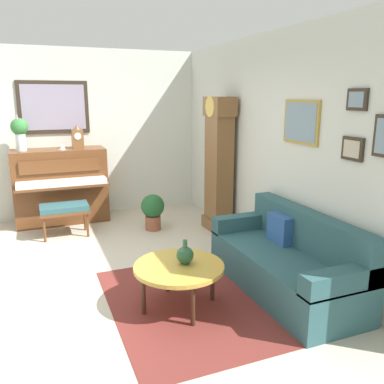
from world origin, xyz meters
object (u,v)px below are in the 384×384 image
(coffee_table, at_px, (179,268))
(flower_vase, at_px, (20,130))
(grandfather_clock, at_px, (219,168))
(mantel_clock, at_px, (77,138))
(couch, at_px, (288,262))
(piano_bench, at_px, (64,210))
(green_jug, at_px, (185,255))
(piano, at_px, (61,186))
(potted_plant, at_px, (153,210))
(teacup, at_px, (62,148))

(coffee_table, bearing_deg, flower_vase, -157.48)
(grandfather_clock, xyz_separation_m, mantel_clock, (-1.31, -1.90, 0.41))
(mantel_clock, bearing_deg, grandfather_clock, 55.53)
(grandfather_clock, distance_m, couch, 2.19)
(couch, bearing_deg, flower_vase, -142.79)
(piano_bench, xyz_separation_m, flower_vase, (-0.75, -0.51, 1.11))
(green_jug, bearing_deg, couch, 85.24)
(piano, xyz_separation_m, potted_plant, (0.95, 1.26, -0.29))
(piano_bench, relative_size, green_jug, 2.92)
(coffee_table, bearing_deg, green_jug, 102.02)
(piano_bench, bearing_deg, flower_vase, -145.80)
(piano, relative_size, flower_vase, 2.48)
(grandfather_clock, distance_m, mantel_clock, 2.34)
(mantel_clock, distance_m, green_jug, 3.45)
(mantel_clock, bearing_deg, piano, -90.40)
(grandfather_clock, relative_size, potted_plant, 3.62)
(piano_bench, height_order, teacup, teacup)
(piano, bearing_deg, potted_plant, 52.97)
(coffee_table, height_order, mantel_clock, mantel_clock)
(grandfather_clock, distance_m, potted_plant, 1.20)
(grandfather_clock, distance_m, green_jug, 2.42)
(couch, xyz_separation_m, green_jug, (-0.09, -1.13, 0.22))
(flower_vase, height_order, green_jug, flower_vase)
(flower_vase, distance_m, green_jug, 3.73)
(potted_plant, bearing_deg, green_jug, -8.69)
(grandfather_clock, bearing_deg, piano_bench, -103.89)
(piano, xyz_separation_m, green_jug, (3.30, 0.91, -0.08))
(piano_bench, bearing_deg, coffee_table, 18.60)
(potted_plant, bearing_deg, teacup, -125.42)
(piano, relative_size, grandfather_clock, 0.71)
(grandfather_clock, xyz_separation_m, green_jug, (1.99, -1.31, -0.43))
(piano, bearing_deg, mantel_clock, 89.60)
(couch, xyz_separation_m, teacup, (-3.30, -1.98, 0.91))
(couch, relative_size, mantel_clock, 5.00)
(teacup, relative_size, green_jug, 0.48)
(piano, xyz_separation_m, couch, (3.39, 2.04, -0.30))
(mantel_clock, height_order, flower_vase, flower_vase)
(green_jug, bearing_deg, grandfather_clock, 146.72)
(piano, height_order, couch, piano)
(piano, height_order, piano_bench, piano)
(teacup, height_order, potted_plant, teacup)
(piano_bench, height_order, coffee_table, piano_bench)
(couch, distance_m, flower_vase, 4.42)
(grandfather_clock, bearing_deg, flower_vase, -115.43)
(grandfather_clock, relative_size, mantel_clock, 5.34)
(piano_bench, height_order, potted_plant, potted_plant)
(potted_plant, bearing_deg, piano_bench, -98.76)
(piano_bench, relative_size, coffee_table, 0.80)
(coffee_table, relative_size, teacup, 7.59)
(couch, relative_size, green_jug, 7.92)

